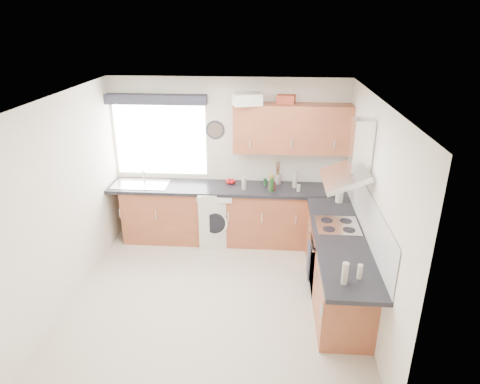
# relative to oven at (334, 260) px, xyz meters

# --- Properties ---
(ground_plane) EXTENTS (3.60, 3.60, 0.00)m
(ground_plane) POSITION_rel_oven_xyz_m (-1.50, -0.30, -0.42)
(ground_plane) COLOR beige
(ceiling) EXTENTS (3.60, 3.60, 0.02)m
(ceiling) POSITION_rel_oven_xyz_m (-1.50, -0.30, 2.08)
(ceiling) COLOR white
(ceiling) RESTS_ON wall_back
(wall_back) EXTENTS (3.60, 0.02, 2.50)m
(wall_back) POSITION_rel_oven_xyz_m (-1.50, 1.50, 0.82)
(wall_back) COLOR silver
(wall_back) RESTS_ON ground_plane
(wall_front) EXTENTS (3.60, 0.02, 2.50)m
(wall_front) POSITION_rel_oven_xyz_m (-1.50, -2.10, 0.82)
(wall_front) COLOR silver
(wall_front) RESTS_ON ground_plane
(wall_left) EXTENTS (0.02, 3.60, 2.50)m
(wall_left) POSITION_rel_oven_xyz_m (-3.30, -0.30, 0.82)
(wall_left) COLOR silver
(wall_left) RESTS_ON ground_plane
(wall_right) EXTENTS (0.02, 3.60, 2.50)m
(wall_right) POSITION_rel_oven_xyz_m (0.30, -0.30, 0.82)
(wall_right) COLOR silver
(wall_right) RESTS_ON ground_plane
(window) EXTENTS (1.40, 0.02, 1.10)m
(window) POSITION_rel_oven_xyz_m (-2.55, 1.49, 1.12)
(window) COLOR beige
(window) RESTS_ON wall_back
(window_blind) EXTENTS (1.50, 0.18, 0.14)m
(window_blind) POSITION_rel_oven_xyz_m (-2.55, 1.40, 1.76)
(window_blind) COLOR #282834
(window_blind) RESTS_ON wall_back
(splashback) EXTENTS (0.01, 3.00, 0.54)m
(splashback) POSITION_rel_oven_xyz_m (0.29, 0.00, 0.75)
(splashback) COLOR white
(splashback) RESTS_ON wall_right
(base_cab_back) EXTENTS (3.00, 0.58, 0.86)m
(base_cab_back) POSITION_rel_oven_xyz_m (-1.60, 1.21, 0.01)
(base_cab_back) COLOR brown
(base_cab_back) RESTS_ON ground_plane
(base_cab_corner) EXTENTS (0.60, 0.60, 0.86)m
(base_cab_corner) POSITION_rel_oven_xyz_m (0.00, 1.20, 0.01)
(base_cab_corner) COLOR brown
(base_cab_corner) RESTS_ON ground_plane
(base_cab_right) EXTENTS (0.58, 2.10, 0.86)m
(base_cab_right) POSITION_rel_oven_xyz_m (0.01, -0.15, 0.01)
(base_cab_right) COLOR brown
(base_cab_right) RESTS_ON ground_plane
(worktop_back) EXTENTS (3.60, 0.62, 0.05)m
(worktop_back) POSITION_rel_oven_xyz_m (-1.50, 1.20, 0.46)
(worktop_back) COLOR black
(worktop_back) RESTS_ON base_cab_back
(worktop_right) EXTENTS (0.62, 2.42, 0.05)m
(worktop_right) POSITION_rel_oven_xyz_m (0.00, -0.30, 0.46)
(worktop_right) COLOR black
(worktop_right) RESTS_ON base_cab_right
(sink) EXTENTS (0.84, 0.46, 0.10)m
(sink) POSITION_rel_oven_xyz_m (-2.83, 1.20, 0.52)
(sink) COLOR silver
(sink) RESTS_ON worktop_back
(oven) EXTENTS (0.56, 0.58, 0.85)m
(oven) POSITION_rel_oven_xyz_m (0.00, 0.00, 0.00)
(oven) COLOR black
(oven) RESTS_ON ground_plane
(hob_plate) EXTENTS (0.52, 0.52, 0.01)m
(hob_plate) POSITION_rel_oven_xyz_m (0.00, 0.00, 0.49)
(hob_plate) COLOR silver
(hob_plate) RESTS_ON worktop_right
(extractor_hood) EXTENTS (0.52, 0.78, 0.66)m
(extractor_hood) POSITION_rel_oven_xyz_m (0.10, -0.00, 1.34)
(extractor_hood) COLOR silver
(extractor_hood) RESTS_ON wall_right
(upper_cabinets) EXTENTS (1.70, 0.35, 0.70)m
(upper_cabinets) POSITION_rel_oven_xyz_m (-0.55, 1.32, 1.38)
(upper_cabinets) COLOR brown
(upper_cabinets) RESTS_ON wall_back
(washing_machine) EXTENTS (0.72, 0.71, 0.89)m
(washing_machine) POSITION_rel_oven_xyz_m (-1.66, 1.18, 0.02)
(washing_machine) COLOR beige
(washing_machine) RESTS_ON ground_plane
(wall_clock) EXTENTS (0.29, 0.04, 0.29)m
(wall_clock) POSITION_rel_oven_xyz_m (-1.70, 1.48, 1.29)
(wall_clock) COLOR #282834
(wall_clock) RESTS_ON wall_back
(casserole) EXTENTS (0.45, 0.38, 0.16)m
(casserole) POSITION_rel_oven_xyz_m (-1.20, 1.22, 1.81)
(casserole) COLOR beige
(casserole) RESTS_ON upper_cabinets
(storage_box) EXTENTS (0.28, 0.25, 0.11)m
(storage_box) POSITION_rel_oven_xyz_m (-0.65, 1.42, 1.78)
(storage_box) COLOR #BD462B
(storage_box) RESTS_ON upper_cabinets
(utensil_pot) EXTENTS (0.12, 0.12, 0.15)m
(utensil_pot) POSITION_rel_oven_xyz_m (-0.73, 1.40, 0.56)
(utensil_pot) COLOR gray
(utensil_pot) RESTS_ON worktop_back
(kitchen_roll) EXTENTS (0.12, 0.12, 0.23)m
(kitchen_roll) POSITION_rel_oven_xyz_m (0.12, 0.75, 0.60)
(kitchen_roll) COLOR beige
(kitchen_roll) RESTS_ON worktop_right
(tomato_cluster) EXTENTS (0.14, 0.14, 0.06)m
(tomato_cluster) POSITION_rel_oven_xyz_m (-1.46, 1.35, 0.52)
(tomato_cluster) COLOR #A90D13
(tomato_cluster) RESTS_ON worktop_back
(jar_0) EXTENTS (0.06, 0.06, 0.10)m
(jar_0) POSITION_rel_oven_xyz_m (-0.42, 1.10, 0.54)
(jar_0) COLOR #9E9687
(jar_0) RESTS_ON worktop_back
(jar_1) EXTENTS (0.07, 0.07, 0.19)m
(jar_1) POSITION_rel_oven_xyz_m (-1.23, 1.12, 0.58)
(jar_1) COLOR #9E9386
(jar_1) RESTS_ON worktop_back
(jar_2) EXTENTS (0.06, 0.06, 0.20)m
(jar_2) POSITION_rel_oven_xyz_m (-0.82, 1.07, 0.58)
(jar_2) COLOR #173B15
(jar_2) RESTS_ON worktop_back
(jar_3) EXTENTS (0.07, 0.07, 0.25)m
(jar_3) POSITION_rel_oven_xyz_m (-0.47, 1.26, 0.61)
(jar_3) COLOR gray
(jar_3) RESTS_ON worktop_back
(jar_4) EXTENTS (0.06, 0.06, 0.13)m
(jar_4) POSITION_rel_oven_xyz_m (-0.79, 1.12, 0.55)
(jar_4) COLOR #511C20
(jar_4) RESTS_ON worktop_back
(jar_5) EXTENTS (0.07, 0.07, 0.23)m
(jar_5) POSITION_rel_oven_xyz_m (-0.83, 1.13, 0.60)
(jar_5) COLOR olive
(jar_5) RESTS_ON worktop_back
(jar_6) EXTENTS (0.05, 0.05, 0.11)m
(jar_6) POSITION_rel_oven_xyz_m (-0.92, 1.31, 0.54)
(jar_6) COLOR #163F1D
(jar_6) RESTS_ON worktop_back
(bottle_0) EXTENTS (0.06, 0.06, 0.23)m
(bottle_0) POSITION_rel_oven_xyz_m (-0.11, -1.24, 0.60)
(bottle_0) COLOR #A29A8A
(bottle_0) RESTS_ON worktop_right
(bottle_1) EXTENTS (0.05, 0.05, 0.15)m
(bottle_1) POSITION_rel_oven_xyz_m (0.06, -1.13, 0.56)
(bottle_1) COLOR #BEB8A2
(bottle_1) RESTS_ON worktop_right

